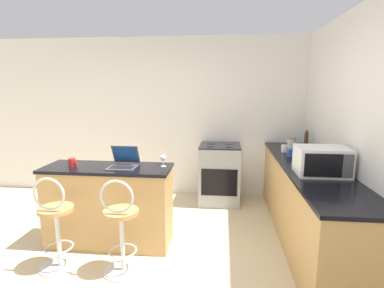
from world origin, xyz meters
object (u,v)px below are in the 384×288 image
Objects in this scene: mug_white at (284,148)px; mug_red at (72,162)px; bar_stool_near at (56,226)px; stove_range at (219,174)px; storage_jar at (291,143)px; microwave at (322,161)px; pepper_mill at (306,140)px; mug_blue at (290,153)px; bar_stool_far at (121,230)px; laptop at (124,161)px; wine_glass_short at (163,158)px.

mug_red is at bearing -157.65° from mug_white.
bar_stool_near reaches higher than stove_range.
storage_jar is at bearing -12.61° from stove_range.
pepper_mill is (0.20, 1.36, -0.02)m from microwave.
mug_white is 0.98× the size of mug_blue.
mug_blue reaches higher than mug_red.
microwave is at bearing -55.05° from stove_range.
bar_stool_far is 2.66m from storage_jar.
laptop is at bearing -151.30° from pepper_mill.
microwave is 2.68m from mug_red.
microwave is at bearing -81.67° from mug_white.
wine_glass_short is at bearing 64.32° from bar_stool_far.
microwave is at bearing -4.99° from wine_glass_short.
bar_stool_far is 7.18× the size of wine_glass_short.
microwave reaches higher than wine_glass_short.
bar_stool_near is 2.96m from mug_white.
stove_range is (1.06, 1.40, -0.52)m from laptop.
microwave is 1.27m from storage_jar.
bar_stool_near is 3.42m from pepper_mill.
mug_blue is (2.49, 1.28, 0.52)m from bar_stool_near.
stove_range is 6.87× the size of wine_glass_short.
mug_blue is at bearing 23.53° from wine_glass_short.
mug_red is (-1.63, -1.46, 0.51)m from stove_range.
wine_glass_short reaches higher than mug_red.
pepper_mill is (1.87, 1.22, 0.03)m from wine_glass_short.
mug_red is 3.17m from pepper_mill.
pepper_mill is at bearing 28.70° from laptop.
microwave is 1.89× the size of pepper_mill.
stove_range is (-1.05, 1.50, -0.60)m from microwave.
microwave is at bearing -88.71° from storage_jar.
storage_jar is (2.59, 1.74, 0.56)m from bar_stool_near.
microwave reaches higher than laptop.
pepper_mill is at bearing 38.46° from mug_white.
mug_white is at bearing 31.71° from wine_glass_short.
stove_range is 1.18m from storage_jar.
pepper_mill is (2.16, 1.83, 0.60)m from bar_stool_far.
storage_jar reaches higher than bar_stool_far.
microwave reaches higher than stove_range.
laptop is 0.58m from mug_red.
pepper_mill reaches higher than bar_stool_near.
mug_red is 0.36× the size of pepper_mill.
laptop is 1.83m from stove_range.
storage_jar is 0.25m from pepper_mill.
laptop is at bearing 177.31° from microwave.
storage_jar is at bearing 56.08° from mug_white.
mug_blue is (-0.11, -0.46, -0.04)m from storage_jar.
mug_red reaches higher than stove_range.
microwave is (1.96, 0.47, 0.61)m from bar_stool_far.
stove_range is at bearing 143.02° from mug_blue.
bar_stool_near is at bearing -147.86° from mug_white.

